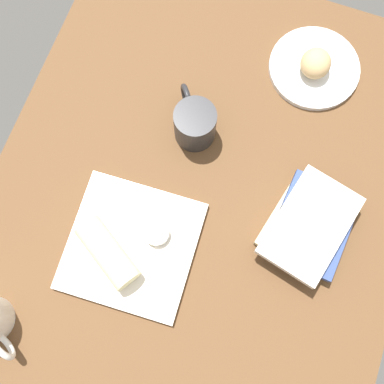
{
  "coord_description": "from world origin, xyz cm",
  "views": [
    {
      "loc": [
        23.73,
        5.99,
        100.81
      ],
      "look_at": [
        1.79,
        -1.83,
        7.0
      ],
      "focal_mm": 43.03,
      "sensor_mm": 36.0,
      "label": 1
    }
  ],
  "objects_px": {
    "round_plate": "(314,68)",
    "breakfast_wrap": "(108,253)",
    "book_stack": "(309,225)",
    "square_plate": "(132,246)",
    "second_mug": "(194,123)",
    "scone_pastry": "(316,63)",
    "sauce_cup": "(157,233)"
  },
  "relations": [
    {
      "from": "square_plate",
      "to": "second_mug",
      "type": "height_order",
      "value": "second_mug"
    },
    {
      "from": "sauce_cup",
      "to": "book_stack",
      "type": "relative_size",
      "value": 0.22
    },
    {
      "from": "square_plate",
      "to": "breakfast_wrap",
      "type": "distance_m",
      "value": 0.06
    },
    {
      "from": "scone_pastry",
      "to": "sauce_cup",
      "type": "bearing_deg",
      "value": -22.97
    },
    {
      "from": "breakfast_wrap",
      "to": "book_stack",
      "type": "xyz_separation_m",
      "value": [
        -0.19,
        0.37,
        -0.01
      ]
    },
    {
      "from": "round_plate",
      "to": "scone_pastry",
      "type": "distance_m",
      "value": 0.04
    },
    {
      "from": "round_plate",
      "to": "scone_pastry",
      "type": "height_order",
      "value": "scone_pastry"
    },
    {
      "from": "book_stack",
      "to": "breakfast_wrap",
      "type": "bearing_deg",
      "value": -62.25
    },
    {
      "from": "scone_pastry",
      "to": "breakfast_wrap",
      "type": "bearing_deg",
      "value": -26.9
    },
    {
      "from": "round_plate",
      "to": "book_stack",
      "type": "bearing_deg",
      "value": 13.33
    },
    {
      "from": "square_plate",
      "to": "scone_pastry",
      "type": "bearing_deg",
      "value": 154.68
    },
    {
      "from": "book_stack",
      "to": "sauce_cup",
      "type": "bearing_deg",
      "value": -67.44
    },
    {
      "from": "sauce_cup",
      "to": "book_stack",
      "type": "bearing_deg",
      "value": 112.56
    },
    {
      "from": "round_plate",
      "to": "book_stack",
      "type": "xyz_separation_m",
      "value": [
        0.36,
        0.09,
        0.03
      ]
    },
    {
      "from": "breakfast_wrap",
      "to": "second_mug",
      "type": "distance_m",
      "value": 0.33
    },
    {
      "from": "square_plate",
      "to": "round_plate",
      "type": "bearing_deg",
      "value": 154.83
    },
    {
      "from": "round_plate",
      "to": "second_mug",
      "type": "relative_size",
      "value": 1.64
    },
    {
      "from": "breakfast_wrap",
      "to": "second_mug",
      "type": "relative_size",
      "value": 1.16
    },
    {
      "from": "second_mug",
      "to": "book_stack",
      "type": "bearing_deg",
      "value": 66.84
    },
    {
      "from": "scone_pastry",
      "to": "sauce_cup",
      "type": "xyz_separation_m",
      "value": [
        0.47,
        -0.2,
        -0.01
      ]
    },
    {
      "from": "round_plate",
      "to": "breakfast_wrap",
      "type": "xyz_separation_m",
      "value": [
        0.56,
        -0.28,
        0.04
      ]
    },
    {
      "from": "square_plate",
      "to": "breakfast_wrap",
      "type": "height_order",
      "value": "breakfast_wrap"
    },
    {
      "from": "round_plate",
      "to": "scone_pastry",
      "type": "xyz_separation_m",
      "value": [
        0.01,
        -0.0,
        0.04
      ]
    },
    {
      "from": "breakfast_wrap",
      "to": "book_stack",
      "type": "distance_m",
      "value": 0.41
    },
    {
      "from": "second_mug",
      "to": "breakfast_wrap",
      "type": "bearing_deg",
      "value": -12.58
    },
    {
      "from": "scone_pastry",
      "to": "book_stack",
      "type": "bearing_deg",
      "value": 14.14
    },
    {
      "from": "round_plate",
      "to": "breakfast_wrap",
      "type": "relative_size",
      "value": 1.41
    },
    {
      "from": "scone_pastry",
      "to": "sauce_cup",
      "type": "height_order",
      "value": "scone_pastry"
    },
    {
      "from": "scone_pastry",
      "to": "breakfast_wrap",
      "type": "height_order",
      "value": "breakfast_wrap"
    },
    {
      "from": "scone_pastry",
      "to": "square_plate",
      "type": "distance_m",
      "value": 0.57
    },
    {
      "from": "round_plate",
      "to": "sauce_cup",
      "type": "distance_m",
      "value": 0.53
    },
    {
      "from": "book_stack",
      "to": "scone_pastry",
      "type": "bearing_deg",
      "value": -165.86
    }
  ]
}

